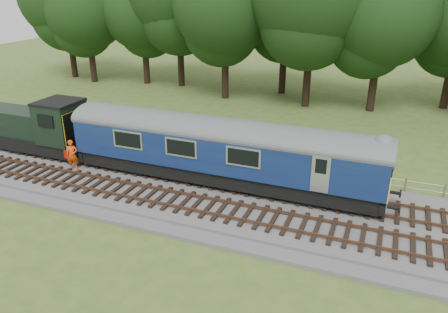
% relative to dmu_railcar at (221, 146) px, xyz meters
% --- Properties ---
extents(ground, '(120.00, 120.00, 0.00)m').
position_rel_dmu_railcar_xyz_m(ground, '(1.90, -1.40, -2.61)').
color(ground, '#3B5D22').
rests_on(ground, ground).
extents(ballast, '(70.00, 7.00, 0.35)m').
position_rel_dmu_railcar_xyz_m(ballast, '(1.90, -1.40, -2.43)').
color(ballast, '#4C4C4F').
rests_on(ballast, ground).
extents(track_north, '(67.20, 2.40, 0.21)m').
position_rel_dmu_railcar_xyz_m(track_north, '(1.90, -0.00, -2.19)').
color(track_north, black).
rests_on(track_north, ballast).
extents(track_south, '(67.20, 2.40, 0.21)m').
position_rel_dmu_railcar_xyz_m(track_south, '(1.90, -3.00, -2.19)').
color(track_south, black).
rests_on(track_south, ballast).
extents(fence, '(64.00, 0.12, 1.00)m').
position_rel_dmu_railcar_xyz_m(fence, '(1.90, 3.10, -2.61)').
color(fence, '#6B6054').
rests_on(fence, ground).
extents(tree_line, '(70.00, 8.00, 18.00)m').
position_rel_dmu_railcar_xyz_m(tree_line, '(1.90, 20.60, -2.61)').
color(tree_line, black).
rests_on(tree_line, ground).
extents(dmu_railcar, '(18.05, 2.86, 3.88)m').
position_rel_dmu_railcar_xyz_m(dmu_railcar, '(0.00, 0.00, 0.00)').
color(dmu_railcar, black).
rests_on(dmu_railcar, ground).
extents(shunter_loco, '(8.91, 2.60, 3.38)m').
position_rel_dmu_railcar_xyz_m(shunter_loco, '(-13.93, 0.00, -0.63)').
color(shunter_loco, black).
rests_on(shunter_loco, ground).
extents(worker, '(0.82, 0.73, 1.89)m').
position_rel_dmu_railcar_xyz_m(worker, '(-9.20, -1.64, -1.31)').
color(worker, '#F64C0C').
rests_on(worker, ballast).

